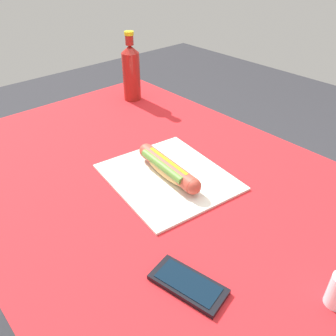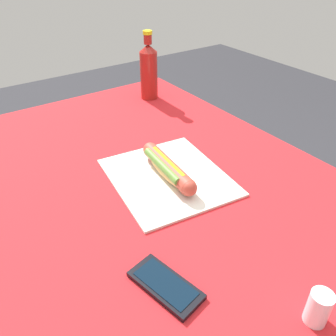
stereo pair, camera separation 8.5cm
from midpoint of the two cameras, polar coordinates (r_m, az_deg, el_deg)
The scene contains 5 objects.
dining_table at distance 0.94m, azimuth -4.27°, elevation -8.72°, with size 1.24×0.83×0.74m.
paper_wrapper at distance 0.87m, azimuth -2.81°, elevation -1.57°, with size 0.31×0.27×0.01m, color silver.
hot_dog at distance 0.85m, azimuth -2.92°, elevation -0.08°, with size 0.23×0.06×0.05m.
cell_phone at distance 0.63m, azimuth -0.76°, elevation -18.72°, with size 0.14×0.09×0.01m.
soda_bottle at distance 1.29m, azimuth -8.03°, elevation 15.39°, with size 0.06×0.06×0.24m.
Camera 1 is at (-0.53, 0.44, 1.25)m, focal length 37.11 mm.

